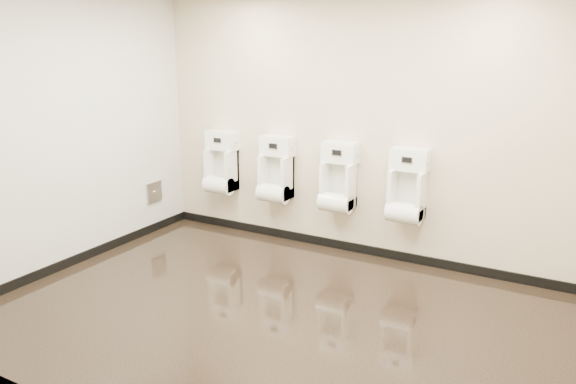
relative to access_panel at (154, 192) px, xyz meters
name	(u,v)px	position (x,y,z in m)	size (l,w,h in m)	color
ground	(279,316)	(2.48, -1.20, -0.50)	(5.00, 3.50, 0.00)	black
back_wall	(361,129)	(2.48, 0.55, 0.90)	(5.00, 0.02, 2.80)	beige
front_wall	(116,215)	(2.48, -2.95, 0.90)	(5.00, 0.02, 2.80)	beige
left_wall	(65,133)	(-0.02, -1.20, 0.90)	(0.02, 3.50, 2.80)	beige
tile_overlay_left	(66,133)	(-0.01, -1.20, 0.90)	(0.01, 3.50, 2.80)	white
skirting_back	(357,248)	(2.48, 0.54, -0.45)	(5.00, 0.02, 0.10)	black
skirting_left	(79,258)	(-0.01, -1.20, -0.45)	(0.02, 3.50, 0.10)	black
access_panel	(154,192)	(0.00, 0.00, 0.00)	(0.04, 0.25, 0.25)	#9E9EA3
urinal_0	(221,167)	(0.72, 0.42, 0.31)	(0.40, 0.30, 0.75)	white
urinal_1	(276,174)	(1.50, 0.42, 0.31)	(0.40, 0.30, 0.75)	white
urinal_2	(338,182)	(2.29, 0.42, 0.31)	(0.40, 0.30, 0.75)	white
urinal_3	(407,191)	(3.06, 0.42, 0.31)	(0.40, 0.30, 0.75)	white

